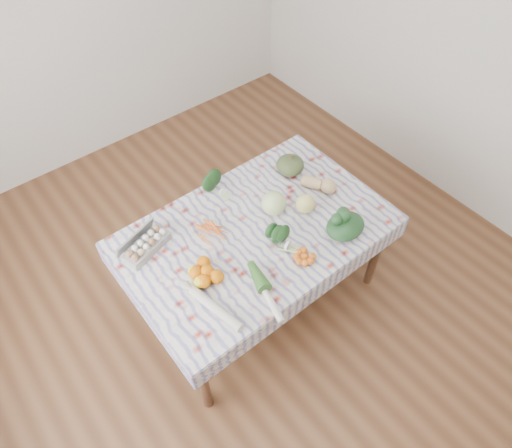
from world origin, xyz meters
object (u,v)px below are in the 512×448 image
object	(u,v)px
egg_carton	(147,246)
kabocha_squash	(290,165)
dining_table	(256,238)
butternut_squash	(319,183)
grapefruit	(305,204)
cabbage	(274,203)

from	to	relation	value
egg_carton	kabocha_squash	bearing A→B (deg)	-17.95
egg_carton	kabocha_squash	size ratio (longest dim) A/B	1.58
dining_table	egg_carton	bearing A→B (deg)	154.82
egg_carton	kabocha_squash	world-z (taller)	kabocha_squash
butternut_squash	grapefruit	distance (m)	0.22
egg_carton	grapefruit	bearing A→B (deg)	-37.07
cabbage	butternut_squash	xyz separation A→B (m)	(0.37, -0.03, -0.03)
dining_table	cabbage	xyz separation A→B (m)	(0.18, 0.05, 0.16)
dining_table	egg_carton	size ratio (longest dim) A/B	5.25
egg_carton	grapefruit	distance (m)	1.02
dining_table	cabbage	world-z (taller)	cabbage
butternut_squash	dining_table	bearing A→B (deg)	152.29
egg_carton	cabbage	distance (m)	0.82
kabocha_squash	grapefruit	world-z (taller)	kabocha_squash
egg_carton	grapefruit	xyz separation A→B (m)	(0.95, -0.35, 0.02)
dining_table	grapefruit	size ratio (longest dim) A/B	12.94
dining_table	kabocha_squash	distance (m)	0.59
dining_table	egg_carton	distance (m)	0.68
kabocha_squash	dining_table	bearing A→B (deg)	-152.73
dining_table	egg_carton	world-z (taller)	egg_carton
dining_table	kabocha_squash	size ratio (longest dim) A/B	8.31
dining_table	grapefruit	world-z (taller)	grapefruit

